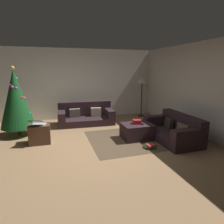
# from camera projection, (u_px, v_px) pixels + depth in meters

# --- Properties ---
(ground_plane) EXTENTS (6.40, 6.40, 0.00)m
(ground_plane) POSITION_uv_depth(u_px,v_px,m) (92.00, 148.00, 4.72)
(ground_plane) COLOR #93704C
(rear_partition) EXTENTS (6.40, 0.12, 2.60)m
(rear_partition) POSITION_uv_depth(u_px,v_px,m) (74.00, 84.00, 7.36)
(rear_partition) COLOR silver
(rear_partition) RESTS_ON ground_plane
(corner_partition) EXTENTS (0.12, 6.40, 2.60)m
(corner_partition) POSITION_uv_depth(u_px,v_px,m) (203.00, 90.00, 5.34)
(corner_partition) COLOR silver
(corner_partition) RESTS_ON ground_plane
(couch_left) EXTENTS (1.92, 1.04, 0.73)m
(couch_left) POSITION_uv_depth(u_px,v_px,m) (86.00, 116.00, 6.84)
(couch_left) COLOR #2D1E23
(couch_left) RESTS_ON ground_plane
(couch_right) EXTENTS (0.89, 1.63, 0.69)m
(couch_right) POSITION_uv_depth(u_px,v_px,m) (175.00, 130.00, 5.22)
(couch_right) COLOR #2D1E23
(couch_right) RESTS_ON ground_plane
(ottoman) EXTENTS (0.81, 0.64, 0.41)m
(ottoman) POSITION_uv_depth(u_px,v_px,m) (137.00, 131.00, 5.33)
(ottoman) COLOR #2D1E23
(ottoman) RESTS_ON ground_plane
(gift_box) EXTENTS (0.25, 0.23, 0.11)m
(gift_box) POSITION_uv_depth(u_px,v_px,m) (137.00, 122.00, 5.31)
(gift_box) COLOR red
(gift_box) RESTS_ON ottoman
(tv_remote) EXTENTS (0.08, 0.17, 0.02)m
(tv_remote) POSITION_uv_depth(u_px,v_px,m) (142.00, 124.00, 5.28)
(tv_remote) COLOR black
(tv_remote) RESTS_ON ottoman
(christmas_tree) EXTENTS (0.93, 0.93, 1.95)m
(christmas_tree) POSITION_uv_depth(u_px,v_px,m) (16.00, 99.00, 5.44)
(christmas_tree) COLOR brown
(christmas_tree) RESTS_ON ground_plane
(side_table) EXTENTS (0.52, 0.44, 0.49)m
(side_table) POSITION_uv_depth(u_px,v_px,m) (40.00, 134.00, 5.00)
(side_table) COLOR #4C3323
(side_table) RESTS_ON ground_plane
(laptop) EXTENTS (0.43, 0.47, 0.18)m
(laptop) POSITION_uv_depth(u_px,v_px,m) (38.00, 123.00, 4.88)
(laptop) COLOR silver
(laptop) RESTS_ON side_table
(book_stack) EXTENTS (0.31, 0.25, 0.10)m
(book_stack) POSITION_uv_depth(u_px,v_px,m) (150.00, 146.00, 4.72)
(book_stack) COLOR #387A47
(book_stack) RESTS_ON ground_plane
(corner_lamp) EXTENTS (0.36, 0.36, 1.56)m
(corner_lamp) POSITION_uv_depth(u_px,v_px,m) (142.00, 83.00, 7.60)
(corner_lamp) COLOR black
(corner_lamp) RESTS_ON ground_plane
(area_rug) EXTENTS (2.60, 2.00, 0.01)m
(area_rug) POSITION_uv_depth(u_px,v_px,m) (137.00, 138.00, 5.38)
(area_rug) COLOR brown
(area_rug) RESTS_ON ground_plane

